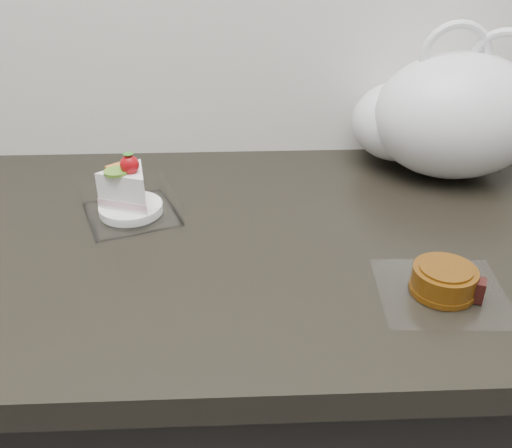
{
  "coord_description": "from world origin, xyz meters",
  "views": [
    {
      "loc": [
        0.08,
        0.96,
        1.33
      ],
      "look_at": [
        0.11,
        1.64,
        0.94
      ],
      "focal_mm": 40.0,
      "sensor_mm": 36.0,
      "label": 1
    }
  ],
  "objects": [
    {
      "name": "counter",
      "position": [
        0.0,
        1.69,
        0.45
      ],
      "size": [
        2.04,
        0.64,
        0.9
      ],
      "color": "black",
      "rests_on": "ground"
    },
    {
      "name": "cake_tray",
      "position": [
        -0.08,
        1.75,
        0.93
      ],
      "size": [
        0.17,
        0.17,
        0.11
      ],
      "rotation": [
        0.0,
        0.0,
        0.36
      ],
      "color": "white",
      "rests_on": "counter"
    },
    {
      "name": "mooncake_wrap",
      "position": [
        0.34,
        1.53,
        0.91
      ],
      "size": [
        0.17,
        0.16,
        0.04
      ],
      "rotation": [
        0.0,
        0.0,
        0.11
      ],
      "color": "white",
      "rests_on": "counter"
    },
    {
      "name": "plastic_bag",
      "position": [
        0.45,
        1.89,
        1.0
      ],
      "size": [
        0.35,
        0.29,
        0.26
      ],
      "rotation": [
        0.0,
        0.0,
        -0.25
      ],
      "color": "silver",
      "rests_on": "counter"
    }
  ]
}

